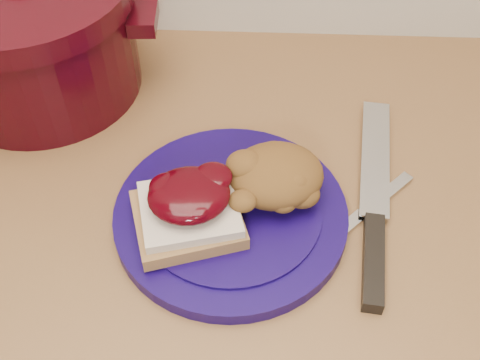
{
  "coord_description": "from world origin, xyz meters",
  "views": [
    {
      "loc": [
        0.07,
        0.99,
        1.47
      ],
      "look_at": [
        0.05,
        1.44,
        0.95
      ],
      "focal_mm": 45.0,
      "sensor_mm": 36.0,
      "label": 1
    }
  ],
  "objects_px": {
    "butter_knife": "(360,215)",
    "dutch_oven": "(33,35)",
    "chef_knife": "(374,230)",
    "plate": "(231,215)",
    "pepper_grinder": "(1,43)"
  },
  "relations": [
    {
      "from": "butter_knife",
      "to": "dutch_oven",
      "type": "height_order",
      "value": "dutch_oven"
    },
    {
      "from": "chef_knife",
      "to": "butter_knife",
      "type": "distance_m",
      "value": 0.03
    },
    {
      "from": "plate",
      "to": "butter_knife",
      "type": "height_order",
      "value": "plate"
    },
    {
      "from": "plate",
      "to": "dutch_oven",
      "type": "xyz_separation_m",
      "value": [
        -0.28,
        0.24,
        0.08
      ]
    },
    {
      "from": "plate",
      "to": "chef_knife",
      "type": "height_order",
      "value": "same"
    },
    {
      "from": "butter_knife",
      "to": "dutch_oven",
      "type": "bearing_deg",
      "value": 107.67
    },
    {
      "from": "plate",
      "to": "butter_knife",
      "type": "xyz_separation_m",
      "value": [
        0.15,
        0.01,
        -0.01
      ]
    },
    {
      "from": "chef_knife",
      "to": "pepper_grinder",
      "type": "relative_size",
      "value": 2.33
    },
    {
      "from": "butter_knife",
      "to": "dutch_oven",
      "type": "relative_size",
      "value": 0.54
    },
    {
      "from": "chef_knife",
      "to": "dutch_oven",
      "type": "distance_m",
      "value": 0.52
    },
    {
      "from": "chef_knife",
      "to": "pepper_grinder",
      "type": "bearing_deg",
      "value": 69.8
    },
    {
      "from": "butter_knife",
      "to": "pepper_grinder",
      "type": "bearing_deg",
      "value": 110.07
    },
    {
      "from": "plate",
      "to": "chef_knife",
      "type": "relative_size",
      "value": 0.85
    },
    {
      "from": "chef_knife",
      "to": "pepper_grinder",
      "type": "xyz_separation_m",
      "value": [
        -0.49,
        0.25,
        0.06
      ]
    },
    {
      "from": "butter_knife",
      "to": "dutch_oven",
      "type": "xyz_separation_m",
      "value": [
        -0.43,
        0.23,
        0.08
      ]
    }
  ]
}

